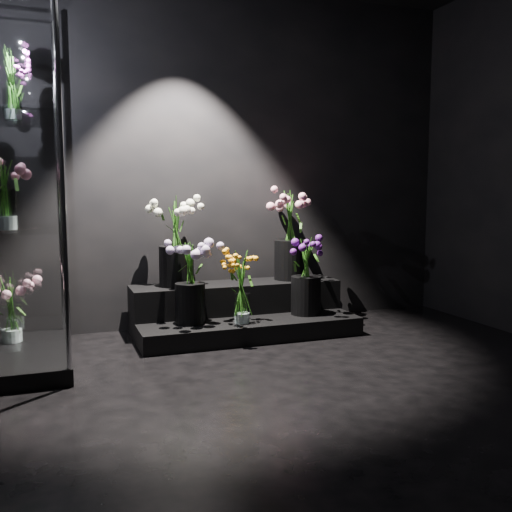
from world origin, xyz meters
TOP-DOWN VIEW (x-y plane):
  - floor at (0.00, 0.00)m, footprint 4.00×4.00m
  - wall_back at (0.00, 2.00)m, footprint 4.00×0.00m
  - display_riser at (-0.02, 1.66)m, footprint 1.72×0.76m
  - display_case at (-1.66, 1.26)m, footprint 0.63×1.05m
  - bouquet_orange_bells at (-0.11, 1.34)m, footprint 0.29×0.29m
  - bouquet_lilac at (-0.47, 1.48)m, footprint 0.45×0.45m
  - bouquet_purple at (0.47, 1.47)m, footprint 0.34×0.34m
  - bouquet_cream_roses at (-0.51, 1.78)m, footprint 0.48×0.48m
  - bouquet_pink_roses at (0.46, 1.78)m, footprint 0.42×0.42m
  - bouquet_case_pink at (-1.69, 1.05)m, footprint 0.32×0.32m
  - bouquet_case_magenta at (-1.64, 1.43)m, footprint 0.22×0.22m
  - bouquet_case_base_pink at (-1.71, 1.51)m, footprint 0.33×0.33m

SIDE VIEW (x-z plane):
  - floor at x=0.00m, z-range 0.00..0.00m
  - display_riser at x=-0.02m, z-range -0.03..0.35m
  - bouquet_case_base_pink at x=-1.71m, z-range 0.12..0.57m
  - bouquet_orange_bells at x=-0.11m, z-range 0.15..0.71m
  - bouquet_purple at x=0.47m, z-range 0.18..0.80m
  - bouquet_lilac at x=-0.47m, z-range 0.21..0.84m
  - bouquet_cream_roses at x=-0.51m, z-range 0.43..1.14m
  - bouquet_pink_roses at x=0.46m, z-range 0.42..1.17m
  - bouquet_case_pink at x=-1.69m, z-range 0.91..1.34m
  - display_case at x=-1.66m, z-range 0.00..2.32m
  - wall_back at x=0.00m, z-range -0.60..3.40m
  - bouquet_case_magenta at x=-1.64m, z-range 1.59..2.00m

